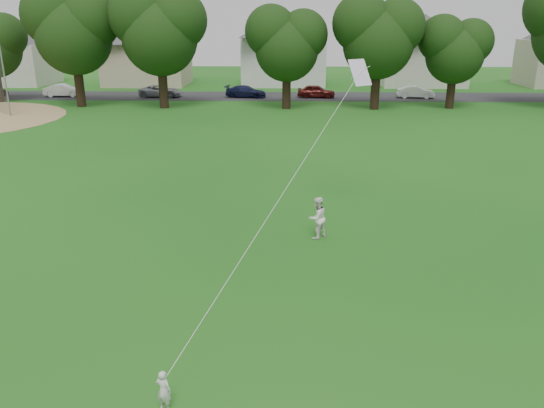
{
  "coord_description": "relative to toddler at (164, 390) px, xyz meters",
  "views": [
    {
      "loc": [
        0.55,
        -11.84,
        7.06
      ],
      "look_at": [
        0.14,
        2.0,
        2.3
      ],
      "focal_mm": 35.0,
      "sensor_mm": 36.0,
      "label": 1
    }
  ],
  "objects": [
    {
      "name": "street",
      "position": [
        1.76,
        45.54,
        -0.43
      ],
      "size": [
        90.0,
        7.0,
        0.01
      ],
      "primitive_type": "cube",
      "color": "#2D2D30",
      "rests_on": "ground"
    },
    {
      "name": "parked_cars",
      "position": [
        -7.03,
        44.54,
        0.17
      ],
      "size": [
        45.98,
        2.12,
        1.26
      ],
      "color": "black",
      "rests_on": "ground"
    },
    {
      "name": "kite",
      "position": [
        2.45,
        5.68,
        2.55
      ],
      "size": [
        3.01,
        6.18,
        13.24
      ],
      "color": "white",
      "rests_on": "ground"
    },
    {
      "name": "tree_row",
      "position": [
        2.61,
        38.34,
        6.09
      ],
      "size": [
        81.84,
        8.97,
        11.25
      ],
      "color": "black",
      "rests_on": "ground"
    },
    {
      "name": "ground",
      "position": [
        1.76,
        3.54,
        -0.43
      ],
      "size": [
        160.0,
        160.0,
        0.0
      ],
      "primitive_type": "plane",
      "color": "#145112",
      "rests_on": "ground"
    },
    {
      "name": "toddler",
      "position": [
        0.0,
        0.0,
        0.0
      ],
      "size": [
        0.37,
        0.3,
        0.87
      ],
      "primitive_type": "imported",
      "rotation": [
        0.0,
        0.0,
        2.81
      ],
      "color": "silver",
      "rests_on": "ground"
    },
    {
      "name": "house_row",
      "position": [
        2.17,
        55.54,
        4.34
      ],
      "size": [
        76.06,
        13.72,
        9.94
      ],
      "color": "silver",
      "rests_on": "ground"
    },
    {
      "name": "older_boy",
      "position": [
        3.35,
        8.68,
        0.3
      ],
      "size": [
        0.9,
        0.88,
        1.47
      ],
      "primitive_type": "imported",
      "rotation": [
        0.0,
        0.0,
        3.84
      ],
      "color": "white",
      "rests_on": "ground"
    }
  ]
}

